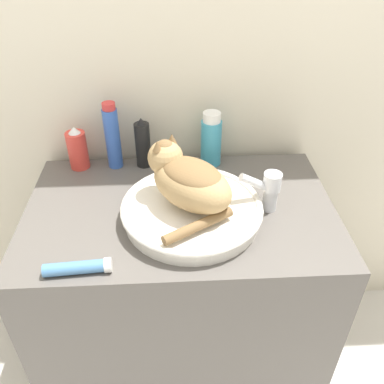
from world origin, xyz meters
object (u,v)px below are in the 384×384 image
(cream_tube, at_px, (79,268))
(shampoo_bottle_tall, at_px, (112,137))
(cat, at_px, (188,179))
(hairspray_can_black, at_px, (143,144))
(faucet, at_px, (269,189))
(spray_bottle_trigger, at_px, (78,149))
(mouthwash_bottle, at_px, (211,140))

(cream_tube, bearing_deg, shampoo_bottle_tall, 85.06)
(cat, distance_m, hairspray_can_black, 0.34)
(cat, relative_size, faucet, 2.37)
(faucet, xyz_separation_m, cream_tube, (-0.53, -0.23, -0.06))
(spray_bottle_trigger, bearing_deg, hairspray_can_black, -0.00)
(faucet, xyz_separation_m, hairspray_can_black, (-0.38, 0.28, 0.01))
(cat, height_order, faucet, cat)
(cream_tube, bearing_deg, cat, 36.18)
(shampoo_bottle_tall, relative_size, cream_tube, 1.39)
(cat, relative_size, hairspray_can_black, 1.82)
(mouthwash_bottle, relative_size, spray_bottle_trigger, 1.26)
(mouthwash_bottle, distance_m, cream_tube, 0.64)
(mouthwash_bottle, bearing_deg, shampoo_bottle_tall, 180.00)
(faucet, height_order, mouthwash_bottle, mouthwash_bottle)
(cat, distance_m, faucet, 0.25)
(cat, xyz_separation_m, mouthwash_bottle, (0.10, 0.30, -0.04))
(faucet, xyz_separation_m, spray_bottle_trigger, (-0.61, 0.28, -0.01))
(faucet, relative_size, spray_bottle_trigger, 0.90)
(cat, height_order, shampoo_bottle_tall, shampoo_bottle_tall)
(faucet, bearing_deg, hairspray_can_black, -43.79)
(hairspray_can_black, bearing_deg, cream_tube, -105.87)
(cat, relative_size, shampoo_bottle_tall, 1.39)
(hairspray_can_black, bearing_deg, shampoo_bottle_tall, 180.00)
(shampoo_bottle_tall, xyz_separation_m, hairspray_can_black, (0.10, -0.00, -0.03))
(faucet, distance_m, spray_bottle_trigger, 0.67)
(cat, relative_size, cream_tube, 1.93)
(cat, height_order, mouthwash_bottle, cat)
(cat, distance_m, spray_bottle_trigger, 0.48)
(faucet, bearing_deg, cat, -2.59)
(mouthwash_bottle, bearing_deg, spray_bottle_trigger, 180.00)
(cat, xyz_separation_m, cream_tube, (-0.29, -0.21, -0.12))
(mouthwash_bottle, relative_size, shampoo_bottle_tall, 0.82)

